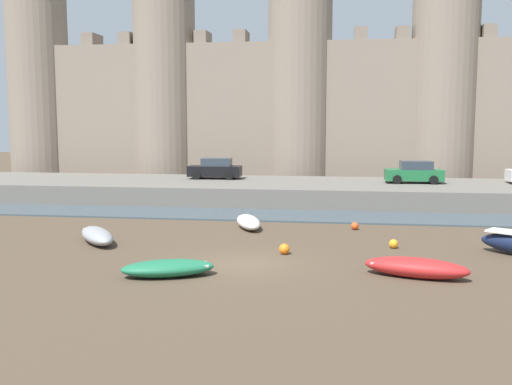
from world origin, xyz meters
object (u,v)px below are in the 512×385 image
object	(u,v)px
rowboat_foreground_right	(168,268)
mooring_buoy_near_shore	(394,244)
car_quay_west	(414,172)
rowboat_midflat_left	(416,267)
mooring_buoy_near_channel	(355,226)
rowboat_near_channel_left	(248,222)
rowboat_near_channel_right	(97,235)
car_quay_east	(215,169)
mooring_buoy_off_centre	(284,249)

from	to	relation	value
rowboat_foreground_right	mooring_buoy_near_shore	distance (m)	11.01
car_quay_west	rowboat_foreground_right	bearing A→B (deg)	-117.04
rowboat_midflat_left	mooring_buoy_near_channel	distance (m)	9.96
mooring_buoy_near_shore	mooring_buoy_near_channel	bearing A→B (deg)	110.52
rowboat_midflat_left	rowboat_foreground_right	world-z (taller)	rowboat_midflat_left
rowboat_midflat_left	car_quay_west	size ratio (longest dim) A/B	0.99
rowboat_near_channel_left	rowboat_foreground_right	world-z (taller)	rowboat_near_channel_left
rowboat_foreground_right	mooring_buoy_near_shore	xyz separation A→B (m)	(8.95, 6.42, -0.13)
rowboat_near_channel_right	car_quay_east	bearing A→B (deg)	84.08
rowboat_midflat_left	rowboat_near_channel_left	bearing A→B (deg)	130.13
rowboat_near_channel_right	mooring_buoy_off_centre	bearing A→B (deg)	-6.96
mooring_buoy_near_shore	car_quay_east	distance (m)	21.51
car_quay_east	mooring_buoy_off_centre	bearing A→B (deg)	-69.35
rowboat_near_channel_left	mooring_buoy_off_centre	size ratio (longest dim) A/B	8.00
car_quay_east	car_quay_west	size ratio (longest dim) A/B	1.00
rowboat_near_channel_left	mooring_buoy_near_shore	xyz separation A→B (m)	(7.54, -4.28, -0.14)
mooring_buoy_near_shore	rowboat_near_channel_left	bearing A→B (deg)	150.44
mooring_buoy_near_channel	mooring_buoy_off_centre	xyz separation A→B (m)	(-3.21, -6.53, 0.03)
rowboat_near_channel_left	rowboat_foreground_right	distance (m)	10.79
mooring_buoy_near_channel	car_quay_east	xyz separation A→B (m)	(-10.57, 13.00, 1.96)
mooring_buoy_off_centre	car_quay_east	world-z (taller)	car_quay_east
rowboat_near_channel_left	car_quay_west	size ratio (longest dim) A/B	0.92
rowboat_near_channel_left	mooring_buoy_off_centre	xyz separation A→B (m)	(2.63, -6.26, -0.11)
rowboat_midflat_left	car_quay_east	xyz separation A→B (m)	(-12.70, 22.73, 1.78)
car_quay_east	mooring_buoy_near_shore	bearing A→B (deg)	-55.02
rowboat_near_channel_left	rowboat_midflat_left	bearing A→B (deg)	-49.87
rowboat_midflat_left	mooring_buoy_near_shore	xyz separation A→B (m)	(-0.43, 5.18, -0.18)
rowboat_near_channel_right	mooring_buoy_off_centre	world-z (taller)	rowboat_near_channel_right
rowboat_near_channel_left	car_quay_east	world-z (taller)	car_quay_east
rowboat_near_channel_left	car_quay_east	distance (m)	14.21
rowboat_midflat_left	rowboat_foreground_right	xyz separation A→B (m)	(-9.38, -1.24, -0.06)
rowboat_foreground_right	car_quay_east	xyz separation A→B (m)	(-3.33, 23.97, 1.83)
rowboat_near_channel_right	rowboat_foreground_right	xyz separation A→B (m)	(5.24, -5.57, -0.04)
rowboat_near_channel_right	mooring_buoy_near_shore	world-z (taller)	rowboat_near_channel_right
rowboat_near_channel_left	mooring_buoy_near_channel	bearing A→B (deg)	2.69
rowboat_foreground_right	car_quay_west	size ratio (longest dim) A/B	0.92
rowboat_midflat_left	car_quay_west	xyz separation A→B (m)	(2.31, 21.65, 1.78)
mooring_buoy_near_channel	car_quay_west	world-z (taller)	car_quay_west
mooring_buoy_near_channel	car_quay_west	xyz separation A→B (m)	(4.44, 11.92, 1.96)
rowboat_midflat_left	rowboat_foreground_right	distance (m)	9.46
mooring_buoy_near_shore	car_quay_east	bearing A→B (deg)	124.98
mooring_buoy_off_centre	car_quay_east	xyz separation A→B (m)	(-7.36, 19.53, 1.93)
car_quay_west	rowboat_midflat_left	bearing A→B (deg)	-96.08
rowboat_foreground_right	mooring_buoy_off_centre	size ratio (longest dim) A/B	7.94
rowboat_near_channel_right	car_quay_west	world-z (taller)	car_quay_west
rowboat_near_channel_right	mooring_buoy_near_channel	world-z (taller)	rowboat_near_channel_right
rowboat_near_channel_right	car_quay_west	distance (m)	24.28
rowboat_midflat_left	car_quay_east	distance (m)	26.10
mooring_buoy_near_channel	car_quay_east	size ratio (longest dim) A/B	0.10
rowboat_foreground_right	car_quay_east	bearing A→B (deg)	97.90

